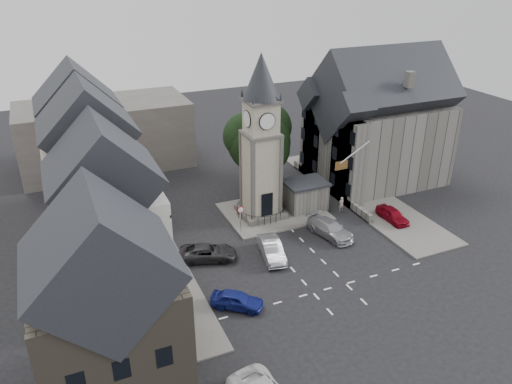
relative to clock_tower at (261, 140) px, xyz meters
name	(u,v)px	position (x,y,z in m)	size (l,w,h in m)	color
ground	(297,254)	(0.00, -7.99, -8.12)	(120.00, 120.00, 0.00)	black
pavement_west	(142,250)	(-12.50, -1.99, -8.05)	(6.00, 30.00, 0.14)	#595651
pavement_east	(360,194)	(12.00, 0.01, -8.05)	(6.00, 26.00, 0.14)	#595651
central_island	(274,212)	(1.50, 0.01, -8.04)	(10.00, 8.00, 0.16)	#595651
road_markings	(330,288)	(0.00, -13.49, -8.12)	(20.00, 8.00, 0.01)	silver
clock_tower	(261,140)	(0.00, 0.00, 0.00)	(4.86, 4.86, 16.25)	#4C4944
stone_shelter	(305,195)	(4.80, -0.49, -6.57)	(4.30, 3.30, 3.08)	#575650
town_tree	(259,133)	(2.00, 5.01, -1.15)	(7.20, 7.20, 10.80)	black
warning_sign_post	(241,214)	(-3.20, -2.56, -6.09)	(0.70, 0.19, 2.85)	black
terrace_pink	(84,150)	(-15.50, 8.01, -1.54)	(8.10, 7.60, 12.80)	#D29190
terrace_cream	(94,181)	(-15.50, 0.01, -1.54)	(8.10, 7.60, 12.80)	beige
terrace_tudor	(110,228)	(-15.50, -7.99, -1.93)	(8.10, 7.60, 12.00)	silver
building_sw_stone	(109,317)	(-17.00, -16.99, -2.77)	(8.60, 7.60, 10.40)	#4F483B
backdrop_west	(106,135)	(-12.00, 20.01, -4.12)	(20.00, 10.00, 8.00)	#4C4944
east_building	(376,129)	(15.59, 3.01, -1.86)	(14.40, 11.40, 12.60)	#575650
east_boundary_wall	(329,188)	(9.20, 2.01, -7.67)	(0.40, 16.00, 0.90)	#575650
flagpole	(355,152)	(8.00, -3.99, -1.12)	(3.68, 0.10, 2.74)	white
car_west_blue	(237,300)	(-7.63, -12.75, -7.45)	(1.59, 3.96, 1.35)	navy
car_west_silver	(153,243)	(-11.50, -2.10, -7.49)	(1.34, 3.84, 1.26)	#B0B2B8
car_west_grey	(208,252)	(-7.50, -5.62, -7.44)	(2.27, 4.93, 1.37)	#2A2A2C
car_island_silver	(271,249)	(-2.31, -7.49, -7.35)	(1.64, 4.70, 1.55)	gray
car_island_east	(330,229)	(4.30, -6.35, -7.38)	(2.08, 5.11, 1.48)	#A4A5AC
car_east_red	(392,215)	(11.50, -6.32, -7.44)	(1.60, 3.98, 1.36)	maroon
pedestrian	(341,204)	(8.00, -2.45, -7.34)	(0.57, 0.38, 1.57)	#B6A596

